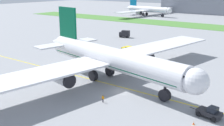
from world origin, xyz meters
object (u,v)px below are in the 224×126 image
ground_crew_wingwalker_port (103,98)px  traffic_cone_port_wing (27,71)px  service_truck_catering_van (125,34)px  airliner_foreground (109,58)px  pushback_tug (210,112)px  service_truck_fuel_bowser (130,50)px  traffic_cone_near_nose (194,123)px  parked_airliner_far_left (147,9)px

ground_crew_wingwalker_port → traffic_cone_port_wing: bearing=172.9°
ground_crew_wingwalker_port → service_truck_catering_van: size_ratio=0.31×
airliner_foreground → pushback_tug: bearing=-10.6°
pushback_tug → service_truck_fuel_bowser: bearing=139.9°
pushback_tug → service_truck_fuel_bowser: size_ratio=1.06×
pushback_tug → traffic_cone_near_nose: bearing=-107.9°
traffic_cone_near_nose → traffic_cone_port_wing: (-47.53, 1.62, 0.00)m
parked_airliner_far_left → traffic_cone_port_wing: bearing=-73.0°
traffic_cone_port_wing → airliner_foreground: bearing=18.6°
pushback_tug → traffic_cone_near_nose: 4.48m
service_truck_fuel_bowser → parked_airliner_far_left: 127.98m
ground_crew_wingwalker_port → service_truck_fuel_bowser: bearing=115.2°
traffic_cone_port_wing → service_truck_catering_van: size_ratio=0.12×
airliner_foreground → traffic_cone_near_nose: bearing=-20.1°
pushback_tug → traffic_cone_near_nose: size_ratio=10.54×
airliner_foreground → service_truck_catering_van: size_ratio=16.49×
service_truck_fuel_bowser → parked_airliner_far_left: size_ratio=0.08×
service_truck_fuel_bowser → traffic_cone_near_nose: bearing=-44.7°
traffic_cone_port_wing → service_truck_fuel_bowser: (11.90, 33.68, 1.19)m
airliner_foreground → service_truck_fuel_bowser: 28.51m
ground_crew_wingwalker_port → parked_airliner_far_left: bearing=116.2°
traffic_cone_port_wing → parked_airliner_far_left: bearing=107.0°
pushback_tug → parked_airliner_far_left: bearing=122.9°
traffic_cone_port_wing → service_truck_catering_van: bearing=96.9°
airliner_foreground → traffic_cone_port_wing: 24.34m
airliner_foreground → service_truck_fuel_bowser: airliner_foreground is taller
traffic_cone_near_nose → traffic_cone_port_wing: bearing=178.0°
pushback_tug → service_truck_fuel_bowser: service_truck_fuel_bowser is taller
service_truck_fuel_bowser → parked_airliner_far_left: (-57.13, 114.46, 3.46)m
airliner_foreground → ground_crew_wingwalker_port: airliner_foreground is taller
airliner_foreground → ground_crew_wingwalker_port: 14.07m
parked_airliner_far_left → traffic_cone_near_nose: bearing=-58.2°
ground_crew_wingwalker_port → service_truck_catering_van: service_truck_catering_van is taller
service_truck_fuel_bowser → ground_crew_wingwalker_port: bearing=-64.8°
pushback_tug → ground_crew_wingwalker_port: bearing=-162.2°
airliner_foreground → service_truck_fuel_bowser: size_ratio=14.25×
traffic_cone_near_nose → service_truck_catering_van: service_truck_catering_van is taller
pushback_tug → service_truck_catering_van: service_truck_catering_van is taller
airliner_foreground → traffic_cone_port_wing: bearing=-161.4°
airliner_foreground → pushback_tug: (26.42, -4.97, -4.82)m
ground_crew_wingwalker_port → service_truck_catering_van: 72.58m
pushback_tug → traffic_cone_port_wing: 48.96m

